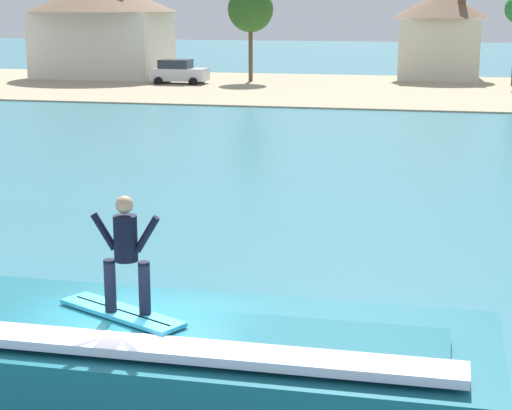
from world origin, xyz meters
The scene contains 8 objects.
wave_crest centered at (0.44, 0.00, 0.82)m, with size 9.11×3.28×1.75m.
surfboard centered at (-0.12, -0.13, 1.78)m, with size 2.04×1.34×0.06m.
surfer centered at (0.00, -0.20, 2.71)m, with size 0.98×0.32×1.63m.
shoreline_bank centered at (0.00, 50.76, 0.05)m, with size 120.00×23.63×0.10m.
car_near_shore centered at (-15.67, 51.73, 0.95)m, with size 4.08×2.26×1.86m.
house_with_chimney centered at (-23.45, 56.48, 4.48)m, with size 11.99×11.99×7.89m.
house_small_cottage centered at (2.99, 60.17, 3.76)m, with size 7.55×7.55×7.22m.
tree_tall_bare centered at (-10.94, 54.90, 5.43)m, with size 3.42×3.42×7.18m.
Camera 1 is at (4.18, -10.91, 5.93)m, focal length 61.81 mm.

